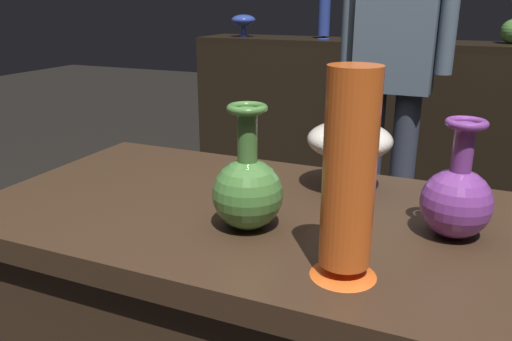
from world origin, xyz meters
The scene contains 9 objects.
back_display_shelf centered at (0.00, 2.20, 0.49)m, with size 2.60×0.40×0.99m.
vase_centerpiece centered at (0.01, -0.09, 0.88)m, with size 0.14×0.14×0.24m.
vase_tall_behind centered at (0.22, -0.20, 0.96)m, with size 0.11×0.11×0.33m.
vase_left_accent centered at (0.13, 0.19, 0.91)m, with size 0.19×0.19×0.16m.
vase_right_accent centered at (0.37, 0.02, 0.87)m, with size 0.13×0.13×0.22m.
shelf_vase_center centered at (0.00, 2.27, 1.05)m, with size 0.09×0.09×0.18m.
shelf_vase_far_left centered at (-1.04, 2.16, 1.09)m, with size 0.16×0.16×0.14m.
shelf_vase_left centered at (-0.52, 2.20, 1.12)m, with size 0.08×0.08×0.26m.
visitor_center_back centered at (0.04, 1.34, 1.01)m, with size 0.47×0.20×1.70m.
Camera 1 is at (0.38, -0.91, 1.22)m, focal length 35.73 mm.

